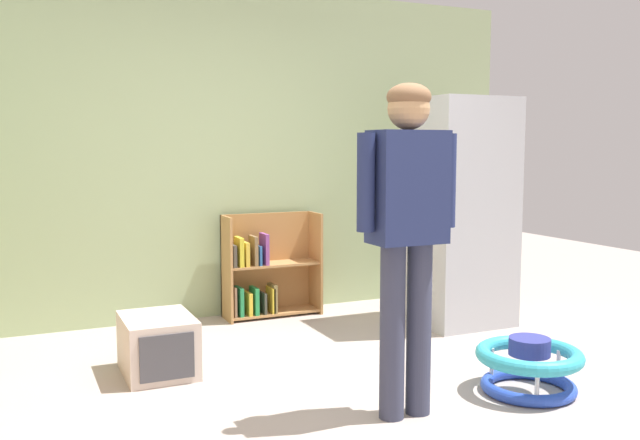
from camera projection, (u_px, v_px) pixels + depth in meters
The scene contains 7 objects.
ground_plane at pixel (362, 408), 3.68m from camera, with size 12.00×12.00×0.00m, color #AA9C93.
back_wall at pixel (231, 153), 5.65m from camera, with size 5.20×0.06×2.70m, color #9FB381.
refrigerator at pixel (459, 212), 5.42m from camera, with size 0.73×0.68×1.78m.
bookshelf at pixel (265, 272), 5.67m from camera, with size 0.80×0.28×0.85m.
standing_person at pixel (407, 217), 3.48m from camera, with size 0.57×0.22×1.72m.
baby_walker at pixel (529, 366), 3.90m from camera, with size 0.60×0.60×0.32m.
pet_carrier at pixel (158, 345), 4.23m from camera, with size 0.42×0.55×0.36m.
Camera 1 is at (-1.67, -3.14, 1.40)m, focal length 38.41 mm.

